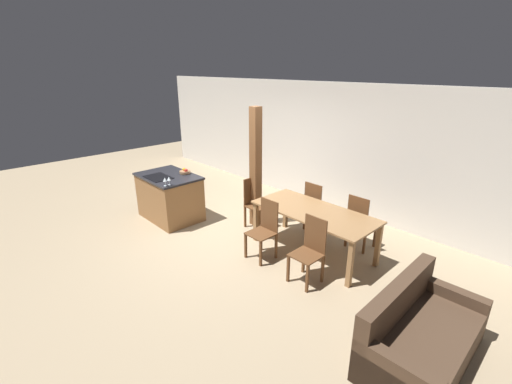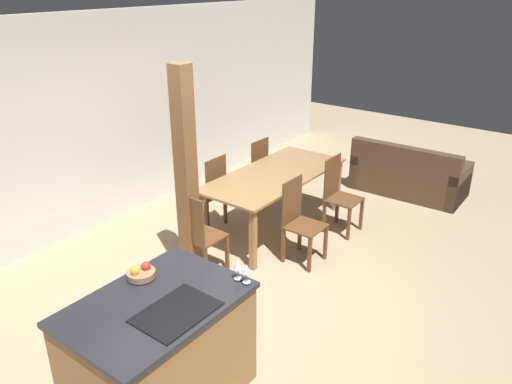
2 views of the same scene
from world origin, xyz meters
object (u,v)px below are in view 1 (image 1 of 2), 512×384
Objects in this scene: dining_chair_near_left at (264,229)px; dining_chair_near_right at (310,249)px; dining_chair_far_right at (360,222)px; wine_glass_middle at (169,179)px; dining_chair_far_left at (316,206)px; dining_chair_head_end at (255,202)px; fruit_bowl at (185,172)px; dining_table at (314,216)px; couch at (419,336)px; timber_post at (256,168)px; kitchen_island at (170,197)px; wine_glass_near at (165,180)px.

dining_chair_near_left is 0.93m from dining_chair_near_right.
wine_glass_middle is at bearing 35.34° from dining_chair_far_right.
dining_chair_far_left is 1.17m from dining_chair_head_end.
fruit_bowl reaches higher than dining_chair_head_end.
wine_glass_middle reaches higher than fruit_bowl.
dining_table is 0.85m from dining_chair_near_right.
dining_table is at bearing 29.14° from wine_glass_middle.
timber_post is (-3.66, 1.04, 0.89)m from couch.
fruit_bowl is (0.15, 0.31, 0.51)m from kitchen_island.
dining_chair_far_right is (0.00, 1.37, 0.00)m from dining_chair_near_right.
fruit_bowl is 1.59m from dining_chair_head_end.
couch is at bearing -3.13° from fruit_bowl.
kitchen_island is at bearing 89.36° from couch.
wine_glass_near is at bearing -165.97° from dining_chair_near_right.
wine_glass_middle reaches higher than dining_chair_near_right.
wine_glass_near is 0.08× the size of dining_table.
dining_chair_far_left is 1.35m from timber_post.
timber_post is (-1.48, 0.07, 0.48)m from dining_table.
dining_chair_near_left is (2.44, 0.32, 0.04)m from kitchen_island.
dining_chair_far_right is 0.42× the size of timber_post.
dining_table is 2.11× the size of dining_chair_near_left.
couch is (5.10, 0.04, -0.20)m from kitchen_island.
fruit_bowl is 2.35m from dining_chair_near_left.
dining_chair_near_left is at bearing 180.00° from dining_chair_near_right.
timber_post reaches higher than dining_chair_near_right.
wine_glass_near is 3.53m from dining_chair_far_right.
wine_glass_near is 1.00× the size of wine_glass_middle.
couch is at bearing -15.81° from timber_post.
dining_chair_near_left is 1.00× the size of dining_chair_head_end.
wine_glass_middle is at bearing -161.73° from dining_chair_near_left.
dining_table is at bearing 14.05° from fruit_bowl.
dining_chair_head_end is (1.50, 1.01, 0.04)m from kitchen_island.
dining_chair_far_right is at bearing 55.77° from dining_table.
wine_glass_near reaches higher than fruit_bowl.
wine_glass_middle is 0.07× the size of timber_post.
couch is at bearing -23.80° from dining_table.
wine_glass_near is (0.43, -0.69, 0.08)m from fruit_bowl.
couch is (4.52, 0.42, -0.79)m from wine_glass_near.
timber_post is (-1.01, 0.76, 0.65)m from dining_chair_near_left.
dining_chair_far_right reaches higher than couch.
wine_glass_near reaches higher than dining_chair_far_left.
dining_chair_head_end is 0.66m from timber_post.
dining_chair_far_left is 0.42× the size of timber_post.
dining_chair_far_right is at bearing 90.00° from dining_chair_near_right.
dining_chair_head_end is at bearing 35.79° from dining_chair_far_left.
dining_chair_far_right is 2.14m from timber_post.
dining_chair_far_right reaches higher than kitchen_island.
dining_chair_near_right is (3.38, 0.32, 0.04)m from kitchen_island.
dining_chair_head_end is at bearing 20.00° from dining_chair_far_right.
timber_post reaches higher than dining_chair_far_right.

